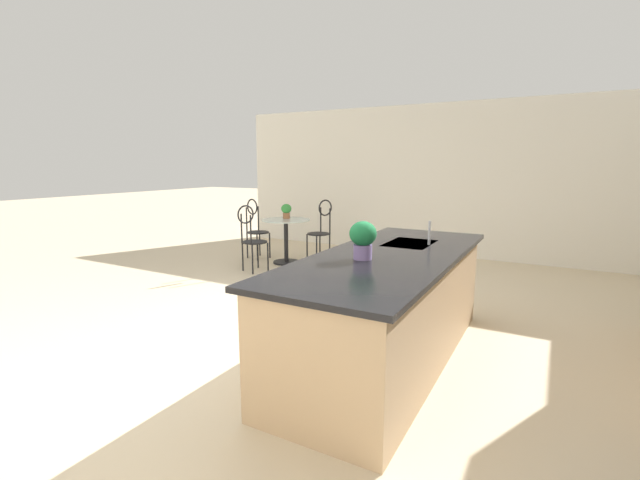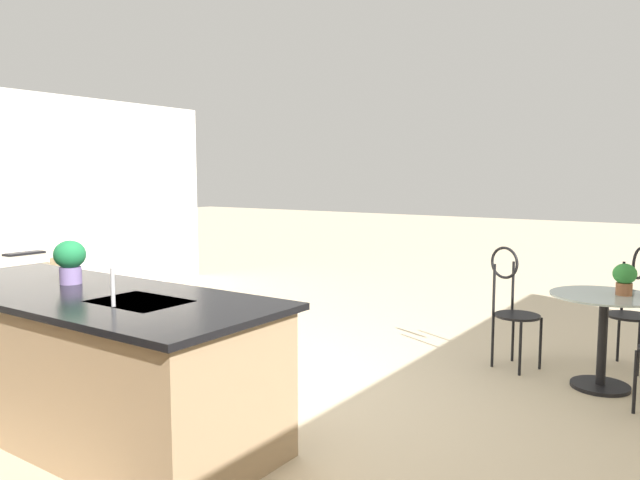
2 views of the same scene
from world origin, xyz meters
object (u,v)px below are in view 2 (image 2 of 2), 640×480
Objects in this scene: potted_plant_on_table at (625,277)px; potted_plant_counter_near at (70,259)px; chair_toward_desk at (633,302)px; writing_desk at (18,276)px; chair_near_window at (512,302)px; keyboard at (24,253)px; bistro_table at (603,332)px.

potted_plant_on_table is 4.07m from potted_plant_counter_near.
chair_toward_desk reaches higher than writing_desk.
chair_toward_desk is 4.27× the size of potted_plant_on_table.
writing_desk is (5.21, 1.49, -0.06)m from chair_near_window.
bistro_table is at bearing -168.19° from keyboard.
writing_desk is at bearing 15.92° from chair_near_window.
potted_plant_on_table reaches higher than bistro_table.
potted_plant_counter_near is at bearing 42.22° from bistro_table.
potted_plant_counter_near is at bearing 41.78° from potted_plant_on_table.
chair_near_window is 0.93m from potted_plant_on_table.
chair_toward_desk is at bearing -132.07° from potted_plant_counter_near.
keyboard is at bearing 14.85° from chair_near_window.
potted_plant_on_table is at bearing -166.87° from writing_desk.
bistro_table is 0.77× the size of chair_toward_desk.
chair_toward_desk reaches higher than potted_plant_on_table.
potted_plant_counter_near is (-3.05, 1.29, 0.58)m from writing_desk.
potted_plant_counter_near is at bearing 157.10° from writing_desk.
writing_desk is at bearing 18.73° from chair_toward_desk.
bistro_table is 0.67× the size of writing_desk.
potted_plant_counter_near reaches higher than chair_toward_desk.
writing_desk is 0.27m from keyboard.
bistro_table is 0.73m from chair_toward_desk.
chair_toward_desk is at bearing -161.27° from writing_desk.
keyboard is at bearing 17.83° from chair_toward_desk.
chair_near_window is 1.03m from chair_toward_desk.
chair_toward_desk is 2.37× the size of keyboard.
keyboard is (5.23, 1.39, 0.18)m from chair_near_window.
writing_desk is at bearing 101.31° from keyboard.
potted_plant_counter_near reaches higher than bistro_table.
keyboard is 6.24m from potted_plant_on_table.
bistro_table is 2.70× the size of potted_plant_counter_near.
chair_toward_desk is (-0.86, -0.57, 0.00)m from chair_near_window.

